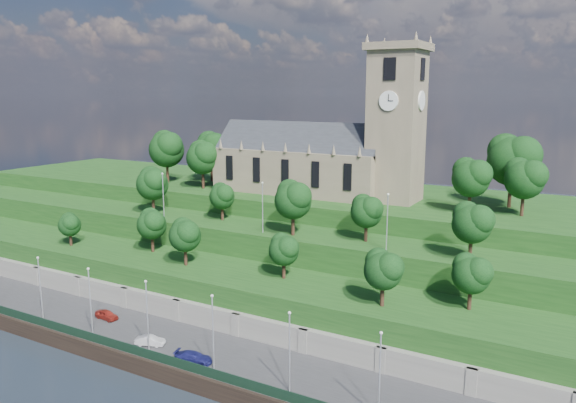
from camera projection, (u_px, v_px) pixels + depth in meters
The scene contains 17 objects.
ground at pixel (148, 377), 66.77m from camera, with size 320.00×320.00×0.00m, color black.
promenade at pixel (180, 349), 71.70m from camera, with size 160.00×12.00×2.00m, color #2D2D30.
quay_wall at pixel (147, 369), 66.52m from camera, with size 160.00×0.50×2.20m, color black.
fence at pixel (150, 355), 66.79m from camera, with size 160.00×0.10×1.20m, color black.
retaining_wall at pixel (209, 322), 76.51m from camera, with size 160.00×2.10×5.00m.
embankment_lower at pixel (234, 298), 81.37m from camera, with size 160.00×12.00×8.00m, color #173C14.
embankment_upper at pixel (273, 265), 90.38m from camera, with size 160.00×10.00×12.00m, color #173C14.
hilltop at pixel (329, 229), 108.02m from camera, with size 160.00×32.00×15.00m, color #173C14.
church at pixel (325, 153), 101.35m from camera, with size 38.60×12.35×27.60m.
trees_lower at pixel (251, 243), 78.34m from camera, with size 68.99×8.71×7.14m.
trees_upper at pixel (279, 198), 86.41m from camera, with size 61.12×7.97×8.50m.
trees_hilltop at pixel (323, 156), 100.74m from camera, with size 75.13×17.10×11.86m.
lamp_posts_promenade at pixel (147, 310), 68.51m from camera, with size 60.36×0.36×9.03m.
lamp_posts_upper at pixel (263, 204), 85.80m from camera, with size 40.36×0.36×7.98m.
car_left at pixel (107, 315), 78.73m from camera, with size 1.50×3.74×1.27m, color maroon.
car_middle at pixel (150, 341), 70.55m from camera, with size 1.30×3.73×1.23m, color #9F9EA2.
car_right at pixel (193, 357), 65.98m from camera, with size 1.85×4.55×1.32m, color #181954.
Camera 1 is at (44.93, -45.27, 33.29)m, focal length 35.00 mm.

